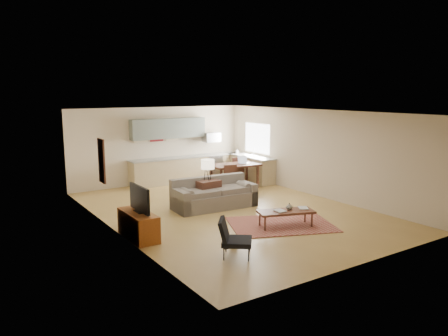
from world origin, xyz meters
TOP-DOWN VIEW (x-y plane):
  - room at (0.00, 0.00)m, footprint 9.00×9.00m
  - kitchen_counter_back at (0.90, 4.18)m, footprint 4.26×0.64m
  - kitchen_counter_right at (2.93, 3.00)m, footprint 0.64×2.26m
  - kitchen_range at (2.00, 4.18)m, footprint 0.62×0.62m
  - kitchen_microwave at (2.00, 4.20)m, footprint 0.62×0.40m
  - upper_cabinets at (0.30, 4.33)m, footprint 2.80×0.34m
  - window_right at (3.23, 3.00)m, footprint 0.02×1.40m
  - wall_art_left at (-3.21, 0.90)m, footprint 0.06×0.42m
  - triptych at (-0.10, 4.47)m, footprint 1.70×0.04m
  - rug at (0.33, -1.76)m, footprint 2.94×2.52m
  - sofa at (-0.19, 0.50)m, footprint 2.50×1.21m
  - coffee_table at (0.31, -1.95)m, footprint 1.47×0.96m
  - book_a at (0.04, -1.91)m, footprint 0.26×0.33m
  - book_b at (0.70, -1.97)m, footprint 0.50×0.50m
  - vase at (0.43, -1.93)m, footprint 0.22×0.22m
  - armchair at (-1.78, -2.87)m, footprint 0.95×0.95m
  - tv_credenza at (-2.98, -0.75)m, footprint 0.50×1.29m
  - tv at (-2.93, -0.75)m, footprint 0.10×0.99m
  - console_table at (-0.29, 0.68)m, footprint 0.69×0.48m
  - table_lamp at (-0.29, 0.68)m, footprint 0.39×0.39m
  - dining_table at (1.72, 2.26)m, footprint 1.69×1.05m
  - dining_chair_near at (1.18, 1.59)m, footprint 0.53×0.55m
  - dining_chair_far at (2.25, 2.93)m, footprint 0.55×0.57m
  - laptop at (2.04, 2.15)m, footprint 0.36×0.27m
  - soap_bottle at (2.83, 3.70)m, footprint 0.12×0.13m

SIDE VIEW (x-z plane):
  - rug at x=0.33m, z-range 0.00..0.02m
  - coffee_table at x=0.31m, z-range 0.00..0.41m
  - tv_credenza at x=-2.98m, z-range 0.00..0.60m
  - armchair at x=-1.78m, z-range 0.00..0.77m
  - console_table at x=-0.29m, z-range 0.00..0.77m
  - dining_table at x=1.72m, z-range 0.00..0.83m
  - book_b at x=0.70m, z-range 0.41..0.43m
  - book_a at x=0.04m, z-range 0.41..0.43m
  - sofa at x=-0.19m, z-range 0.00..0.85m
  - kitchen_range at x=2.00m, z-range 0.00..0.90m
  - kitchen_counter_back at x=0.90m, z-range 0.00..0.92m
  - kitchen_counter_right at x=2.93m, z-range 0.00..0.92m
  - dining_chair_near at x=1.18m, z-range 0.00..0.92m
  - dining_chair_far at x=2.25m, z-range 0.00..0.96m
  - vase at x=0.43m, z-range 0.41..0.58m
  - tv at x=-2.93m, z-range 0.60..1.19m
  - laptop at x=2.04m, z-range 0.83..1.09m
  - soap_bottle at x=2.83m, z-range 0.92..1.11m
  - table_lamp at x=-0.29m, z-range 0.77..1.38m
  - room at x=0.00m, z-range -3.15..5.85m
  - kitchen_microwave at x=2.00m, z-range 1.38..1.73m
  - window_right at x=3.23m, z-range 1.02..2.08m
  - wall_art_left at x=-3.21m, z-range 1.00..2.10m
  - triptych at x=-0.10m, z-range 1.50..2.00m
  - upper_cabinets at x=0.30m, z-range 1.60..2.30m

